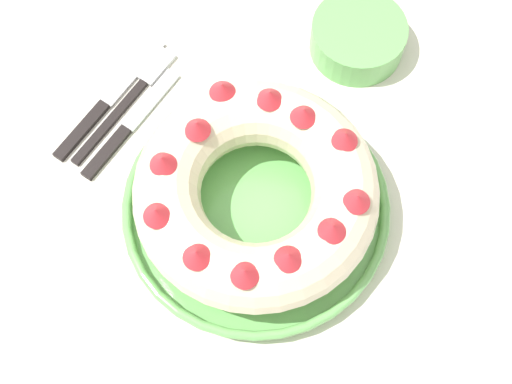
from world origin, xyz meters
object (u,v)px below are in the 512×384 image
object	(u,v)px
fork	(131,97)
serving_knife	(103,106)
serving_dish	(256,209)
cake_knife	(125,130)
bundt_cake	(256,192)
side_bowl	(358,38)
napkin	(458,324)

from	to	relation	value
fork	serving_knife	xyz separation A→B (m)	(-0.02, -0.03, 0.00)
serving_dish	cake_knife	xyz separation A→B (m)	(-0.21, -0.00, -0.01)
serving_dish	bundt_cake	xyz separation A→B (m)	(0.00, -0.00, 0.06)
fork	side_bowl	distance (m)	0.33
serving_knife	side_bowl	bearing A→B (deg)	50.96
bundt_cake	fork	xyz separation A→B (m)	(-0.24, 0.04, -0.07)
side_bowl	napkin	world-z (taller)	side_bowl
cake_knife	napkin	bearing A→B (deg)	4.43
side_bowl	serving_dish	bearing A→B (deg)	-85.07
serving_dish	cake_knife	world-z (taller)	serving_dish
serving_dish	serving_knife	xyz separation A→B (m)	(-0.26, 0.01, -0.01)
bundt_cake	side_bowl	bearing A→B (deg)	94.93
fork	side_bowl	size ratio (longest dim) A/B	1.59
fork	serving_knife	bearing A→B (deg)	-129.61
bundt_cake	cake_knife	bearing A→B (deg)	-179.33
cake_knife	side_bowl	world-z (taller)	side_bowl
side_bowl	napkin	size ratio (longest dim) A/B	0.80
napkin	side_bowl	bearing A→B (deg)	138.90
bundt_cake	serving_knife	distance (m)	0.27
napkin	serving_knife	bearing A→B (deg)	-179.16
serving_knife	bundt_cake	bearing A→B (deg)	-1.02
serving_dish	side_bowl	world-z (taller)	side_bowl
fork	bundt_cake	bearing A→B (deg)	-13.71
cake_knife	side_bowl	size ratio (longest dim) A/B	1.47
bundt_cake	napkin	size ratio (longest dim) A/B	1.81
fork	side_bowl	bearing A→B (deg)	45.53
serving_dish	napkin	distance (m)	0.29
serving_knife	side_bowl	xyz separation A→B (m)	(0.24, 0.28, 0.02)
serving_dish	bundt_cake	size ratio (longest dim) A/B	1.14
fork	cake_knife	world-z (taller)	cake_knife
serving_knife	cake_knife	bearing A→B (deg)	-13.79
serving_dish	side_bowl	bearing A→B (deg)	94.93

